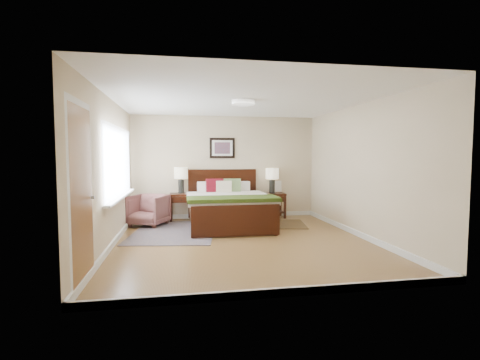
{
  "coord_description": "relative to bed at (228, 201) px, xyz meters",
  "views": [
    {
      "loc": [
        -1.09,
        -6.03,
        1.53
      ],
      "look_at": [
        0.07,
        0.75,
        1.05
      ],
      "focal_mm": 26.0,
      "sensor_mm": 36.0,
      "label": 1
    }
  ],
  "objects": [
    {
      "name": "door",
      "position": [
        -2.15,
        -3.17,
        0.53
      ],
      "size": [
        0.06,
        1.0,
        2.18
      ],
      "color": "silver",
      "rests_on": "ground"
    },
    {
      "name": "left_wall",
      "position": [
        -2.17,
        -1.42,
        0.71
      ],
      "size": [
        0.04,
        5.0,
        2.5
      ],
      "primitive_type": "cube",
      "color": "beige",
      "rests_on": "ground"
    },
    {
      "name": "lamp_left",
      "position": [
        -1.01,
        0.85,
        0.52
      ],
      "size": [
        0.31,
        0.31,
        0.61
      ],
      "color": "black",
      "rests_on": "nightstand_left"
    },
    {
      "name": "lamp_right",
      "position": [
        1.21,
        0.85,
        0.49
      ],
      "size": [
        0.31,
        0.31,
        0.61
      ],
      "color": "black",
      "rests_on": "nightstand_right"
    },
    {
      "name": "armchair",
      "position": [
        -1.72,
        0.31,
        -0.2
      ],
      "size": [
        0.98,
        0.99,
        0.69
      ],
      "primitive_type": "imported",
      "rotation": [
        0.0,
        0.0,
        -0.42
      ],
      "color": "brown",
      "rests_on": "ground"
    },
    {
      "name": "ceil_fixture",
      "position": [
        0.08,
        -1.42,
        1.92
      ],
      "size": [
        0.44,
        0.44,
        0.08
      ],
      "color": "white",
      "rests_on": "ceiling"
    },
    {
      "name": "window",
      "position": [
        -2.12,
        -0.72,
        0.83
      ],
      "size": [
        0.11,
        2.72,
        1.32
      ],
      "color": "silver",
      "rests_on": "left_wall"
    },
    {
      "name": "bed",
      "position": [
        0.0,
        0.0,
        0.0
      ],
      "size": [
        1.8,
        2.19,
        1.18
      ],
      "color": "black",
      "rests_on": "ground"
    },
    {
      "name": "nightstand_right",
      "position": [
        1.21,
        0.83,
        -0.17
      ],
      "size": [
        0.61,
        0.46,
        0.61
      ],
      "color": "black",
      "rests_on": "ground"
    },
    {
      "name": "back_wall",
      "position": [
        0.08,
        1.08,
        0.71
      ],
      "size": [
        4.5,
        0.04,
        2.5
      ],
      "primitive_type": "cube",
      "color": "beige",
      "rests_on": "ground"
    },
    {
      "name": "wall_art",
      "position": [
        0.0,
        1.05,
        1.18
      ],
      "size": [
        0.62,
        0.05,
        0.5
      ],
      "color": "black",
      "rests_on": "back_wall"
    },
    {
      "name": "front_wall",
      "position": [
        0.08,
        -3.92,
        0.71
      ],
      "size": [
        4.5,
        0.04,
        2.5
      ],
      "primitive_type": "cube",
      "color": "beige",
      "rests_on": "ground"
    },
    {
      "name": "floor",
      "position": [
        0.08,
        -1.42,
        -0.54
      ],
      "size": [
        5.0,
        5.0,
        0.0
      ],
      "primitive_type": "plane",
      "color": "brown",
      "rests_on": "ground"
    },
    {
      "name": "nightstand_left",
      "position": [
        -1.01,
        0.82,
        -0.03
      ],
      "size": [
        0.54,
        0.49,
        0.64
      ],
      "color": "black",
      "rests_on": "ground"
    },
    {
      "name": "ceiling",
      "position": [
        0.08,
        -1.42,
        1.96
      ],
      "size": [
        4.5,
        5.0,
        0.02
      ],
      "primitive_type": "cube",
      "color": "white",
      "rests_on": "back_wall"
    },
    {
      "name": "rug_navy",
      "position": [
        1.35,
        -0.07,
        -0.54
      ],
      "size": [
        0.88,
        1.17,
        0.01
      ],
      "primitive_type": "cube",
      "rotation": [
        0.0,
        0.0,
        -0.17
      ],
      "color": "black",
      "rests_on": "ground"
    },
    {
      "name": "right_wall",
      "position": [
        2.33,
        -1.42,
        0.71
      ],
      "size": [
        0.04,
        5.0,
        2.5
      ],
      "primitive_type": "cube",
      "color": "beige",
      "rests_on": "ground"
    },
    {
      "name": "rug_persian",
      "position": [
        -1.15,
        -0.42,
        -0.54
      ],
      "size": [
        1.89,
        2.44,
        0.01
      ],
      "primitive_type": "cube",
      "rotation": [
        0.0,
        0.0,
        -0.15
      ],
      "color": "#0C193F",
      "rests_on": "ground"
    }
  ]
}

